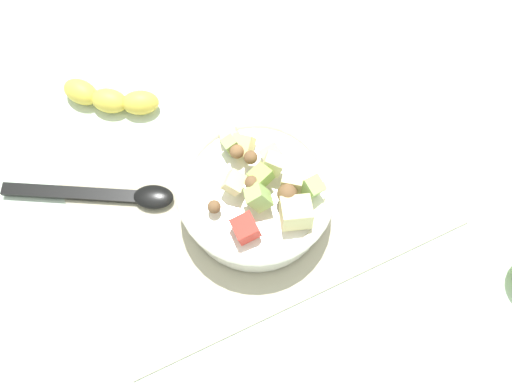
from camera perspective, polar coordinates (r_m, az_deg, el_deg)
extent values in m
plane|color=silver|center=(0.83, 0.16, -0.56)|extent=(2.40, 2.40, 0.00)
cube|color=#BCB299|center=(0.83, 0.16, -0.48)|extent=(0.50, 0.32, 0.01)
cylinder|color=white|center=(0.80, 0.00, -0.49)|extent=(0.19, 0.19, 0.06)
torus|color=white|center=(0.77, 0.00, 0.34)|extent=(0.21, 0.21, 0.02)
sphere|color=brown|center=(0.74, -4.08, -1.43)|extent=(0.02, 0.02, 0.02)
sphere|color=brown|center=(0.76, -0.26, 3.48)|extent=(0.03, 0.03, 0.03)
cube|color=#A3CC6B|center=(0.77, -2.47, 4.55)|extent=(0.02, 0.02, 0.03)
sphere|color=brown|center=(0.73, -0.40, 0.90)|extent=(0.03, 0.03, 0.03)
cube|color=#9EC656|center=(0.74, 0.50, 1.61)|extent=(0.03, 0.03, 0.02)
cube|color=#E5D684|center=(0.78, -1.21, 4.52)|extent=(0.04, 0.04, 0.04)
cube|color=#A3CC6B|center=(0.73, 0.26, -0.53)|extent=(0.04, 0.03, 0.04)
cube|color=#A3CC6B|center=(0.75, 5.29, 0.37)|extent=(0.03, 0.03, 0.04)
cube|color=beige|center=(0.76, 1.44, 3.80)|extent=(0.03, 0.03, 0.03)
cube|color=beige|center=(0.73, 3.90, -2.00)|extent=(0.05, 0.05, 0.04)
cube|color=beige|center=(0.79, -2.50, 5.28)|extent=(0.03, 0.03, 0.03)
sphere|color=brown|center=(0.74, 3.04, -0.18)|extent=(0.04, 0.04, 0.04)
cube|color=beige|center=(0.74, -2.22, 1.06)|extent=(0.04, 0.04, 0.03)
cube|color=beige|center=(0.75, 1.76, 2.61)|extent=(0.04, 0.04, 0.03)
sphere|color=brown|center=(0.76, -1.88, 3.94)|extent=(0.03, 0.03, 0.03)
cube|color=beige|center=(0.75, 3.56, 1.12)|extent=(0.04, 0.04, 0.03)
cube|color=red|center=(0.73, -1.03, -3.51)|extent=(0.03, 0.03, 0.03)
ellipsoid|color=black|center=(0.83, -9.89, -0.48)|extent=(0.07, 0.06, 0.01)
cube|color=black|center=(0.87, -17.43, -0.09)|extent=(0.18, 0.11, 0.01)
ellipsoid|color=yellow|center=(0.93, -16.61, 9.28)|extent=(0.06, 0.07, 0.04)
ellipsoid|color=yellow|center=(0.91, -14.03, 8.57)|extent=(0.07, 0.06, 0.04)
ellipsoid|color=yellow|center=(0.90, -11.15, 8.49)|extent=(0.06, 0.05, 0.04)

